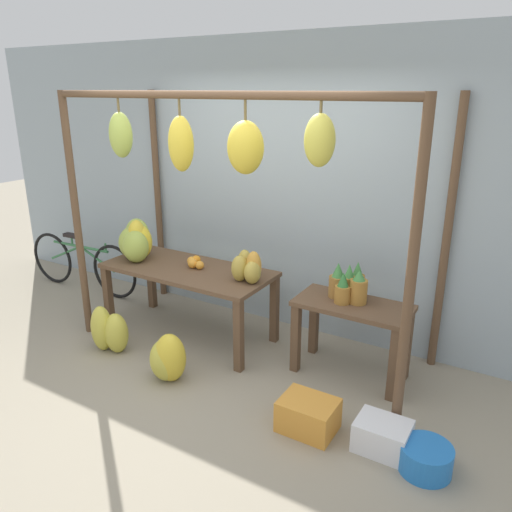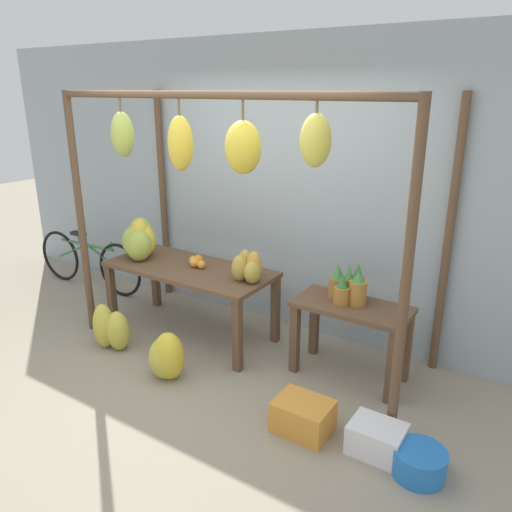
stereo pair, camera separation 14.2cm
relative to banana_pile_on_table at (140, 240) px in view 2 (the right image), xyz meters
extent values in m
plane|color=gray|center=(1.22, -0.81, -0.88)|extent=(20.00, 20.00, 0.00)
cube|color=#99A8B2|center=(1.22, 0.80, 0.52)|extent=(8.00, 0.08, 2.80)
cylinder|color=brown|center=(-0.33, -0.42, 0.27)|extent=(0.07, 0.07, 2.31)
cylinder|color=brown|center=(2.77, -0.42, 0.27)|extent=(0.07, 0.07, 2.31)
cylinder|color=brown|center=(-0.33, 0.71, 0.27)|extent=(0.07, 0.07, 2.31)
cylinder|color=brown|center=(2.77, 0.71, 0.27)|extent=(0.07, 0.07, 2.31)
cylinder|color=brown|center=(1.22, -0.42, 1.40)|extent=(3.10, 0.06, 0.06)
cylinder|color=brown|center=(0.34, -0.42, 1.31)|extent=(0.02, 0.02, 0.11)
ellipsoid|color=#9EB247|center=(0.34, -0.42, 1.08)|extent=(0.20, 0.18, 0.37)
cylinder|color=brown|center=(0.97, -0.42, 1.31)|extent=(0.02, 0.02, 0.12)
ellipsoid|color=gold|center=(0.97, -0.42, 1.04)|extent=(0.20, 0.18, 0.42)
cylinder|color=brown|center=(1.55, -0.42, 1.30)|extent=(0.02, 0.02, 0.13)
ellipsoid|color=gold|center=(1.55, -0.42, 1.05)|extent=(0.27, 0.24, 0.37)
cylinder|color=brown|center=(2.11, -0.42, 1.33)|extent=(0.02, 0.02, 0.07)
ellipsoid|color=gold|center=(2.11, -0.42, 1.12)|extent=(0.21, 0.19, 0.34)
cube|color=brown|center=(0.60, 0.04, -0.20)|extent=(1.65, 0.73, 0.04)
cube|color=brown|center=(-0.18, -0.27, -0.55)|extent=(0.07, 0.07, 0.66)
cube|color=brown|center=(1.37, -0.27, -0.55)|extent=(0.07, 0.07, 0.66)
cube|color=brown|center=(-0.18, 0.36, -0.55)|extent=(0.07, 0.07, 0.66)
cube|color=brown|center=(1.37, 0.36, -0.55)|extent=(0.07, 0.07, 0.66)
cube|color=brown|center=(2.20, 0.17, -0.25)|extent=(0.94, 0.47, 0.04)
cube|color=brown|center=(1.78, -0.01, -0.57)|extent=(0.07, 0.07, 0.62)
cube|color=brown|center=(2.62, -0.01, -0.57)|extent=(0.07, 0.07, 0.62)
cube|color=brown|center=(1.78, 0.36, -0.57)|extent=(0.07, 0.07, 0.62)
cube|color=brown|center=(2.62, 0.36, -0.57)|extent=(0.07, 0.07, 0.62)
ellipsoid|color=gold|center=(0.01, 0.00, 0.02)|extent=(0.20, 0.22, 0.40)
ellipsoid|color=yellow|center=(0.01, 0.03, -0.01)|extent=(0.32, 0.30, 0.34)
ellipsoid|color=#9EB247|center=(-0.04, 0.06, 0.02)|extent=(0.33, 0.33, 0.39)
ellipsoid|color=#9EB247|center=(-0.03, -0.01, -0.01)|extent=(0.40, 0.40, 0.33)
ellipsoid|color=#9EB247|center=(0.07, -0.09, -0.02)|extent=(0.33, 0.32, 0.32)
sphere|color=orange|center=(0.72, 0.07, -0.14)|extent=(0.08, 0.08, 0.08)
sphere|color=orange|center=(0.61, 0.16, -0.13)|extent=(0.09, 0.09, 0.09)
sphere|color=orange|center=(0.64, 0.06, -0.13)|extent=(0.09, 0.09, 0.09)
sphere|color=orange|center=(0.58, 0.12, -0.13)|extent=(0.09, 0.09, 0.09)
cylinder|color=olive|center=(2.03, 0.23, -0.14)|extent=(0.15, 0.15, 0.18)
cone|color=#428442|center=(2.03, 0.23, 0.01)|extent=(0.10, 0.10, 0.12)
cylinder|color=#A3702D|center=(2.23, 0.20, -0.13)|extent=(0.15, 0.15, 0.20)
cone|color=#428442|center=(2.23, 0.20, 0.01)|extent=(0.10, 0.10, 0.08)
cylinder|color=#A3702D|center=(2.16, 0.36, -0.14)|extent=(0.13, 0.13, 0.18)
cone|color=#428442|center=(2.16, 0.36, 0.01)|extent=(0.09, 0.09, 0.12)
cylinder|color=#A3702D|center=(2.13, 0.23, -0.13)|extent=(0.12, 0.12, 0.19)
cone|color=#428442|center=(2.13, 0.23, 0.02)|extent=(0.08, 0.08, 0.11)
cylinder|color=#A3702D|center=(2.12, 0.13, -0.15)|extent=(0.13, 0.13, 0.15)
cone|color=#337538|center=(2.12, 0.13, -0.02)|extent=(0.09, 0.09, 0.12)
ellipsoid|color=gold|center=(0.23, -0.58, -0.69)|extent=(0.23, 0.21, 0.39)
ellipsoid|color=gold|center=(0.09, -0.62, -0.66)|extent=(0.25, 0.24, 0.44)
ellipsoid|color=gold|center=(0.97, -0.69, -0.67)|extent=(0.31, 0.29, 0.42)
ellipsoid|color=gold|center=(0.92, -0.70, -0.70)|extent=(0.31, 0.29, 0.36)
cube|color=orange|center=(2.22, -0.68, -0.76)|extent=(0.39, 0.31, 0.24)
cylinder|color=blue|center=(3.04, -0.66, -0.79)|extent=(0.33, 0.33, 0.18)
torus|color=black|center=(-1.74, 0.28, -0.56)|extent=(0.64, 0.07, 0.64)
torus|color=black|center=(-0.72, 0.33, -0.56)|extent=(0.64, 0.07, 0.64)
cylinder|color=#337042|center=(-1.23, 0.30, -0.33)|extent=(0.87, 0.07, 0.03)
cylinder|color=#337042|center=(-1.48, 0.29, -0.45)|extent=(0.52, 0.05, 0.25)
cylinder|color=#337042|center=(-0.97, 0.32, -0.45)|extent=(0.52, 0.05, 0.25)
cylinder|color=#337042|center=(-1.36, 0.30, -0.28)|extent=(0.02, 0.02, 0.10)
cube|color=black|center=(-1.36, 0.30, -0.21)|extent=(0.20, 0.09, 0.04)
cylinder|color=#337042|center=(-0.82, 0.32, -0.28)|extent=(0.02, 0.02, 0.10)
ellipsoid|color=gold|center=(1.32, 0.06, -0.04)|extent=(0.15, 0.13, 0.28)
ellipsoid|color=#B2993D|center=(1.21, 0.01, -0.06)|extent=(0.19, 0.19, 0.24)
ellipsoid|color=#B2993D|center=(1.19, 0.13, -0.05)|extent=(0.19, 0.18, 0.26)
ellipsoid|color=#B2993D|center=(1.33, 0.02, -0.07)|extent=(0.15, 0.17, 0.21)
cube|color=silver|center=(2.74, -0.61, -0.78)|extent=(0.36, 0.28, 0.21)
camera|label=1|loc=(3.44, -3.44, 1.44)|focal=35.00mm
camera|label=2|loc=(3.56, -3.36, 1.44)|focal=35.00mm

